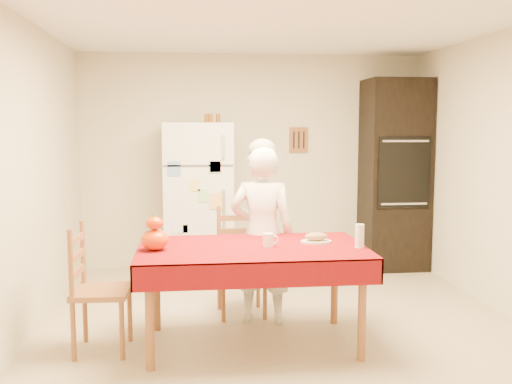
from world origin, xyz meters
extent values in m
plane|color=tan|center=(0.00, 0.00, 0.00)|extent=(4.50, 4.50, 0.00)
cube|color=beige|center=(0.00, 2.25, 1.25)|extent=(4.00, 0.02, 2.50)
cube|color=beige|center=(0.00, -2.25, 1.25)|extent=(4.00, 0.02, 2.50)
cube|color=beige|center=(-2.00, 0.00, 1.25)|extent=(0.02, 4.50, 2.50)
cube|color=white|center=(0.00, 0.00, 2.50)|extent=(4.00, 4.50, 0.02)
cube|color=brown|center=(0.55, 2.23, 1.50)|extent=(0.22, 0.02, 0.30)
cube|color=white|center=(-0.65, 1.88, 0.85)|extent=(0.75, 0.70, 1.70)
cube|color=silver|center=(-0.39, 1.51, 1.45)|extent=(0.03, 0.03, 0.25)
cube|color=silver|center=(-0.39, 1.51, 0.70)|extent=(0.03, 0.03, 0.60)
cube|color=black|center=(1.63, 1.93, 1.10)|extent=(0.70, 0.60, 2.20)
cube|color=black|center=(1.63, 1.62, 1.15)|extent=(0.59, 0.02, 0.80)
cylinder|color=brown|center=(-1.02, -0.68, 0.35)|extent=(0.06, 0.06, 0.71)
cylinder|color=brown|center=(-1.02, 0.10, 0.35)|extent=(0.06, 0.06, 0.71)
cylinder|color=brown|center=(0.46, -0.68, 0.35)|extent=(0.06, 0.06, 0.71)
cylinder|color=brown|center=(0.46, 0.10, 0.35)|extent=(0.06, 0.06, 0.71)
cube|color=brown|center=(-0.28, -0.29, 0.73)|extent=(1.60, 0.90, 0.04)
cube|color=#5B0905|center=(-0.28, -0.29, 0.76)|extent=(1.70, 1.00, 0.01)
cylinder|color=brown|center=(-0.47, 0.23, 0.21)|extent=(0.04, 0.04, 0.43)
cylinder|color=brown|center=(-0.49, 0.57, 0.21)|extent=(0.04, 0.04, 0.43)
cylinder|color=brown|center=(-0.11, 0.25, 0.21)|extent=(0.04, 0.04, 0.43)
cylinder|color=brown|center=(-0.13, 0.59, 0.21)|extent=(0.04, 0.04, 0.43)
cube|color=brown|center=(-0.30, 0.41, 0.45)|extent=(0.44, 0.42, 0.04)
cube|color=brown|center=(-0.31, 0.58, 0.70)|extent=(0.36, 0.05, 0.50)
cylinder|color=brown|center=(-1.23, -0.48, 0.21)|extent=(0.04, 0.04, 0.43)
cylinder|color=brown|center=(-1.57, -0.47, 0.21)|extent=(0.04, 0.04, 0.43)
cylinder|color=brown|center=(-1.21, -0.12, 0.21)|extent=(0.04, 0.04, 0.43)
cylinder|color=brown|center=(-1.55, -0.11, 0.21)|extent=(0.04, 0.04, 0.43)
cube|color=brown|center=(-1.39, -0.29, 0.45)|extent=(0.42, 0.44, 0.04)
cube|color=brown|center=(-1.56, -0.29, 0.70)|extent=(0.05, 0.36, 0.50)
imported|color=white|center=(-0.14, 0.22, 0.75)|extent=(0.62, 0.49, 1.50)
cylinder|color=white|center=(-0.16, -0.31, 0.81)|extent=(0.08, 0.08, 0.10)
ellipsoid|color=#EE6505|center=(-1.00, -0.34, 0.84)|extent=(0.20, 0.20, 0.15)
ellipsoid|color=#CC3904|center=(-1.00, -0.34, 0.96)|extent=(0.12, 0.12, 0.09)
cylinder|color=white|center=(0.51, -0.42, 0.85)|extent=(0.07, 0.07, 0.18)
cylinder|color=silver|center=(0.23, -0.22, 0.77)|extent=(0.24, 0.24, 0.02)
ellipsoid|color=#AB7B54|center=(0.23, -0.22, 0.81)|extent=(0.18, 0.10, 0.06)
cylinder|color=brown|center=(-0.55, 1.93, 1.75)|extent=(0.05, 0.05, 0.10)
cylinder|color=brown|center=(-0.50, 1.93, 1.75)|extent=(0.05, 0.05, 0.10)
cylinder|color=brown|center=(-0.42, 1.93, 1.75)|extent=(0.05, 0.05, 0.10)
camera|label=1|loc=(-0.72, -4.47, 1.65)|focal=40.00mm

